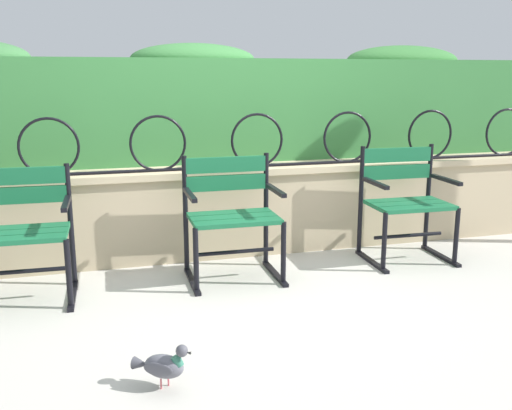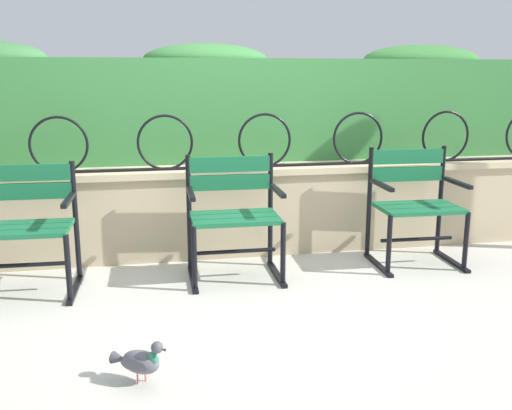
# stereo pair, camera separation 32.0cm
# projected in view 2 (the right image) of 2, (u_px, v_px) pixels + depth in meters

# --- Properties ---
(ground_plane) EXTENTS (60.00, 60.00, 0.00)m
(ground_plane) POSITION_uv_depth(u_px,v_px,m) (258.00, 286.00, 3.92)
(ground_plane) COLOR #BCB7AD
(stone_wall) EXTENTS (7.17, 0.41, 0.70)m
(stone_wall) POSITION_uv_depth(u_px,v_px,m) (238.00, 209.00, 4.62)
(stone_wall) COLOR tan
(stone_wall) RESTS_ON ground
(iron_arch_fence) EXTENTS (6.63, 0.02, 0.42)m
(iron_arch_fence) POSITION_uv_depth(u_px,v_px,m) (219.00, 144.00, 4.40)
(iron_arch_fence) COLOR black
(iron_arch_fence) RESTS_ON stone_wall
(hedge_row) EXTENTS (7.02, 0.69, 0.97)m
(hedge_row) POSITION_uv_depth(u_px,v_px,m) (226.00, 104.00, 4.93)
(hedge_row) COLOR #387A3D
(hedge_row) RESTS_ON stone_wall
(park_chair_left) EXTENTS (0.66, 0.54, 0.84)m
(park_chair_left) POSITION_uv_depth(u_px,v_px,m) (25.00, 223.00, 3.76)
(park_chair_left) COLOR #19663D
(park_chair_left) RESTS_ON ground
(park_chair_centre) EXTENTS (0.65, 0.53, 0.85)m
(park_chair_centre) POSITION_uv_depth(u_px,v_px,m) (233.00, 212.00, 4.05)
(park_chair_centre) COLOR #19663D
(park_chair_centre) RESTS_ON ground
(park_chair_right) EXTENTS (0.65, 0.54, 0.87)m
(park_chair_right) POSITION_uv_depth(u_px,v_px,m) (414.00, 202.00, 4.34)
(park_chair_right) COLOR #19663D
(park_chair_right) RESTS_ON ground
(pigeon_near_chairs) EXTENTS (0.26, 0.20, 0.22)m
(pigeon_near_chairs) POSITION_uv_depth(u_px,v_px,m) (140.00, 361.00, 2.67)
(pigeon_near_chairs) COLOR #5B5B66
(pigeon_near_chairs) RESTS_ON ground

